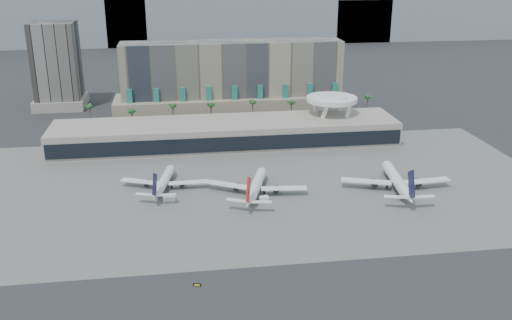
{
  "coord_description": "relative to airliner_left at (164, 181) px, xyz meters",
  "views": [
    {
      "loc": [
        -24.1,
        -160.32,
        89.34
      ],
      "look_at": [
        4.8,
        40.0,
        16.49
      ],
      "focal_mm": 40.0,
      "sensor_mm": 36.0,
      "label": 1
    }
  ],
  "objects": [
    {
      "name": "ground",
      "position": [
        30.4,
        -56.54,
        -3.3
      ],
      "size": [
        900.0,
        900.0,
        0.0
      ],
      "primitive_type": "plane",
      "color": "#232326",
      "rests_on": "ground"
    },
    {
      "name": "apron_pad",
      "position": [
        30.4,
        -1.54,
        -3.27
      ],
      "size": [
        260.0,
        130.0,
        0.06
      ],
      "primitive_type": "cube",
      "color": "#5B5B59",
      "rests_on": "ground"
    },
    {
      "name": "mountain_ridge",
      "position": [
        58.28,
        413.46,
        26.59
      ],
      "size": [
        680.0,
        60.0,
        70.0
      ],
      "color": "gray",
      "rests_on": "ground"
    },
    {
      "name": "hotel",
      "position": [
        40.4,
        117.87,
        13.51
      ],
      "size": [
        140.0,
        30.0,
        42.0
      ],
      "color": "gray",
      "rests_on": "ground"
    },
    {
      "name": "office_tower",
      "position": [
        -64.6,
        143.46,
        19.64
      ],
      "size": [
        30.0,
        30.0,
        52.0
      ],
      "color": "black",
      "rests_on": "ground"
    },
    {
      "name": "terminal",
      "position": [
        30.4,
        53.3,
        3.22
      ],
      "size": [
        170.0,
        32.5,
        14.5
      ],
      "color": "#A29A8E",
      "rests_on": "ground"
    },
    {
      "name": "saucer_structure",
      "position": [
        85.4,
        59.46,
        15.15
      ],
      "size": [
        26.0,
        26.0,
        21.89
      ],
      "color": "white",
      "rests_on": "ground"
    },
    {
      "name": "palm_row",
      "position": [
        37.4,
        88.46,
        7.2
      ],
      "size": [
        157.8,
        2.8,
        13.1
      ],
      "color": "brown",
      "rests_on": "ground"
    },
    {
      "name": "airliner_left",
      "position": [
        0.0,
        0.0,
        0.0
      ],
      "size": [
        36.12,
        37.54,
        13.08
      ],
      "rotation": [
        0.0,
        0.0,
        -0.2
      ],
      "color": "white",
      "rests_on": "ground"
    },
    {
      "name": "airliner_centre",
      "position": [
        35.99,
        -10.94,
        0.32
      ],
      "size": [
        38.99,
        40.37,
        14.37
      ],
      "rotation": [
        0.0,
        0.0,
        -0.3
      ],
      "color": "white",
      "rests_on": "ground"
    },
    {
      "name": "airliner_right",
      "position": [
        92.91,
        -14.17,
        0.72
      ],
      "size": [
        44.53,
        46.09,
        15.94
      ],
      "rotation": [
        0.0,
        0.0,
        -0.13
      ],
      "color": "white",
      "rests_on": "ground"
    },
    {
      "name": "service_vehicle_a",
      "position": [
        1.9,
        -12.71,
        -2.16
      ],
      "size": [
        4.7,
        2.36,
        2.28
      ],
      "primitive_type": "cube",
      "rotation": [
        0.0,
        0.0,
        -0.02
      ],
      "color": "silver",
      "rests_on": "ground"
    },
    {
      "name": "service_vehicle_b",
      "position": [
        38.05,
        -17.65,
        -2.39
      ],
      "size": [
        3.82,
        2.55,
        1.82
      ],
      "primitive_type": "cube",
      "rotation": [
        0.0,
        0.0,
        0.15
      ],
      "color": "white",
      "rests_on": "ground"
    },
    {
      "name": "taxiway_sign",
      "position": [
        9.73,
        -74.66,
        -2.81
      ],
      "size": [
        2.19,
        0.66,
        0.99
      ],
      "rotation": [
        0.0,
        0.0,
        -0.17
      ],
      "color": "black",
      "rests_on": "ground"
    }
  ]
}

